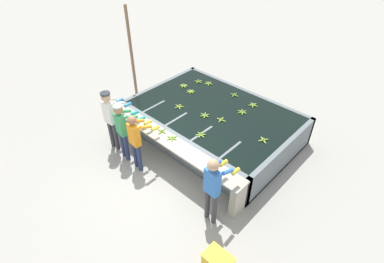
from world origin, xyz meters
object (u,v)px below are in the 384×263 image
object	(u,v)px
banana_bunch_floating_1	(184,86)
knife_0	(122,109)
banana_bunch_floating_0	(234,95)
banana_bunch_floating_9	(201,135)
banana_bunch_floating_3	(221,120)
banana_bunch_floating_8	(263,140)
banana_bunch_ledge_0	(162,131)
banana_bunch_floating_4	(208,83)
support_post_left	(132,59)
worker_3	(213,185)
banana_bunch_ledge_1	(172,138)
banana_bunch_floating_6	(191,91)
crate	(218,262)
banana_bunch_floating_5	(205,115)
worker_0	(110,115)
worker_2	(136,138)
banana_bunch_floating_2	(242,112)
banana_bunch_floating_7	(253,105)
worker_1	(123,127)
banana_bunch_floating_10	(199,81)
banana_bunch_floating_11	(179,107)

from	to	relation	value
banana_bunch_floating_1	knife_0	xyz separation A→B (m)	(-0.34, -2.13, -0.01)
banana_bunch_floating_0	banana_bunch_floating_9	world-z (taller)	same
banana_bunch_floating_3	banana_bunch_floating_8	distance (m)	1.27
banana_bunch_floating_8	banana_bunch_ledge_0	distance (m)	2.51
banana_bunch_floating_4	support_post_left	world-z (taller)	support_post_left
worker_3	banana_bunch_ledge_1	size ratio (longest dim) A/B	6.20
banana_bunch_floating_4	banana_bunch_floating_9	size ratio (longest dim) A/B	0.98
banana_bunch_floating_6	knife_0	bearing A→B (deg)	-110.36
crate	banana_bunch_floating_6	bearing A→B (deg)	139.15
banana_bunch_floating_1	banana_bunch_floating_5	bearing A→B (deg)	-26.42
banana_bunch_floating_8	crate	xyz separation A→B (m)	(0.93, -2.81, -0.71)
banana_bunch_floating_0	worker_0	bearing A→B (deg)	-115.16
worker_2	banana_bunch_floating_2	bearing A→B (deg)	67.77
banana_bunch_floating_7	knife_0	world-z (taller)	banana_bunch_floating_7
worker_3	banana_bunch_floating_1	bearing A→B (deg)	142.14
knife_0	crate	size ratio (longest dim) A/B	0.63
banana_bunch_floating_3	banana_bunch_floating_7	xyz separation A→B (m)	(0.21, 1.18, -0.00)
banana_bunch_floating_9	worker_1	bearing A→B (deg)	-141.23
support_post_left	worker_2	bearing A→B (deg)	-37.57
banana_bunch_floating_5	banana_bunch_floating_10	world-z (taller)	same
banana_bunch_floating_3	worker_1	bearing A→B (deg)	-125.90
banana_bunch_floating_0	banana_bunch_floating_7	size ratio (longest dim) A/B	1.03
banana_bunch_floating_11	worker_3	bearing A→B (deg)	-32.61
banana_bunch_floating_5	banana_bunch_floating_9	xyz separation A→B (m)	(0.48, -0.70, 0.00)
banana_bunch_floating_10	banana_bunch_floating_11	bearing A→B (deg)	-68.31
worker_3	crate	distance (m)	1.40
banana_bunch_floating_6	banana_bunch_floating_9	bearing A→B (deg)	-39.85
worker_1	banana_bunch_ledge_0	size ratio (longest dim) A/B	5.84
banana_bunch_floating_5	support_post_left	bearing A→B (deg)	-179.38
banana_bunch_floating_8	support_post_left	xyz separation A→B (m)	(-4.71, -0.21, 0.72)
worker_0	banana_bunch_floating_0	world-z (taller)	worker_0
banana_bunch_floating_11	support_post_left	size ratio (longest dim) A/B	0.09
banana_bunch_floating_5	banana_bunch_floating_9	bearing A→B (deg)	-55.41
worker_2	banana_bunch_floating_4	bearing A→B (deg)	99.93
banana_bunch_floating_9	support_post_left	distance (m)	3.60
banana_bunch_ledge_0	banana_bunch_floating_1	bearing A→B (deg)	121.05
banana_bunch_floating_7	banana_bunch_floating_10	world-z (taller)	same
banana_bunch_floating_9	banana_bunch_floating_10	world-z (taller)	same
banana_bunch_floating_6	banana_bunch_ledge_1	world-z (taller)	banana_bunch_ledge_1
banana_bunch_floating_4	banana_bunch_floating_1	bearing A→B (deg)	-126.97
banana_bunch_ledge_0	knife_0	distance (m)	1.57
banana_bunch_floating_1	banana_bunch_floating_10	world-z (taller)	same
banana_bunch_floating_8	banana_bunch_ledge_0	size ratio (longest dim) A/B	0.92
worker_3	banana_bunch_floating_0	xyz separation A→B (m)	(-1.92, 3.28, -0.17)
worker_3	support_post_left	distance (m)	5.21
worker_3	banana_bunch_floating_0	world-z (taller)	worker_3
banana_bunch_floating_4	knife_0	xyz separation A→B (m)	(-0.82, -2.76, -0.01)
banana_bunch_floating_3	banana_bunch_floating_5	xyz separation A→B (m)	(-0.45, -0.14, -0.00)
support_post_left	banana_bunch_floating_6	bearing A→B (deg)	20.68
banana_bunch_floating_2	banana_bunch_floating_11	bearing A→B (deg)	-145.57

